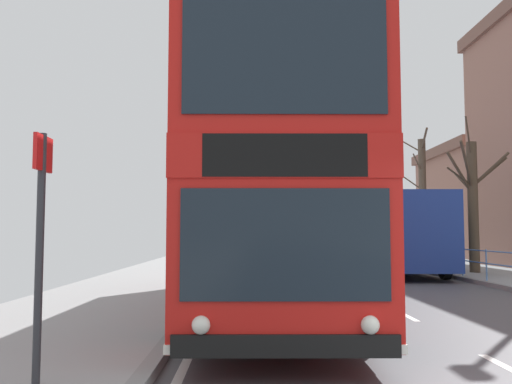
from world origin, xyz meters
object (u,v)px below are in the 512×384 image
at_px(background_bus_far_lane, 392,232).
at_px(bare_tree_far_00, 423,198).
at_px(double_decker_bus_main, 270,198).
at_px(bare_tree_far_01, 473,202).
at_px(bus_stop_sign_near, 40,228).

distance_m(background_bus_far_lane, bare_tree_far_00, 8.50).
xyz_separation_m(double_decker_bus_main, bare_tree_far_01, (8.30, 9.67, 0.49)).
height_order(bus_stop_sign_near, bare_tree_far_01, bare_tree_far_01).
bearing_deg(background_bus_far_lane, bus_stop_sign_near, -115.39).
bearing_deg(bus_stop_sign_near, bare_tree_far_00, 64.26).
xyz_separation_m(double_decker_bus_main, background_bus_far_lane, (5.46, 10.96, -0.68)).
distance_m(background_bus_far_lane, bus_stop_sign_near, 18.66).
distance_m(background_bus_far_lane, bare_tree_far_01, 3.33).
height_order(bus_stop_sign_near, bare_tree_far_00, bare_tree_far_00).
xyz_separation_m(bare_tree_far_00, bare_tree_far_01, (-0.86, -8.69, -0.73)).
distance_m(bus_stop_sign_near, bare_tree_far_00, 27.01).
distance_m(bus_stop_sign_near, bare_tree_far_01, 19.02).
bearing_deg(background_bus_far_lane, bare_tree_far_01, -24.29).
bearing_deg(bus_stop_sign_near, double_decker_bus_main, 66.69).
distance_m(double_decker_bus_main, bare_tree_far_00, 20.56).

